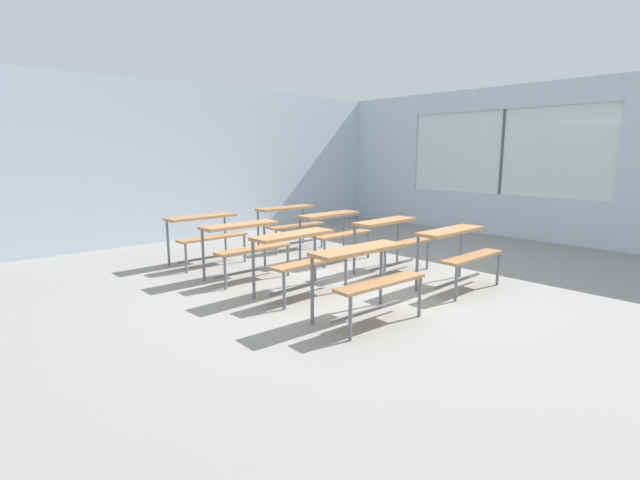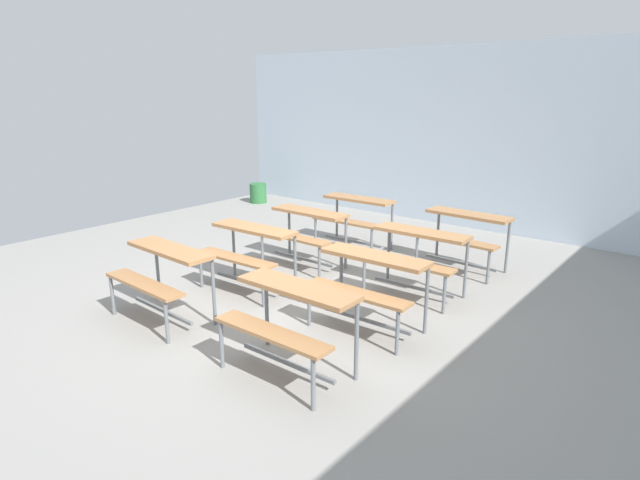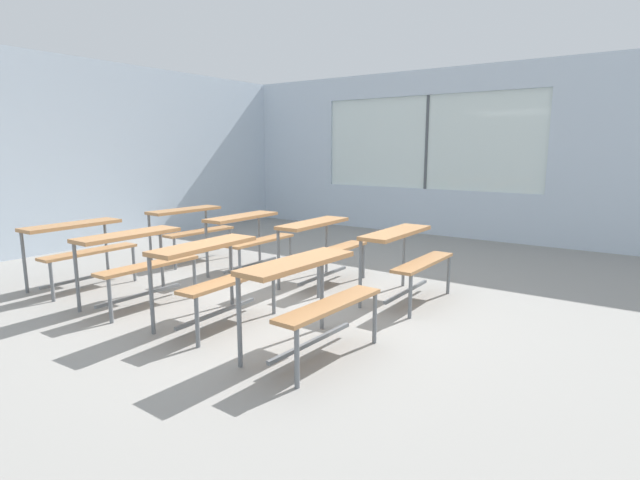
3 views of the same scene
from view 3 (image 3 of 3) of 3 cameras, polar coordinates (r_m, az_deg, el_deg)
ground at (r=5.29m, az=-5.48°, el=-7.49°), size 10.00×9.00×0.05m
wall_back at (r=8.68m, az=-29.11°, el=8.49°), size 10.00×0.12×3.00m
wall_right at (r=9.35m, az=15.67°, el=9.13°), size 0.12×9.00×3.00m
desk_bench_r0c0 at (r=3.87m, az=-1.34°, el=-5.10°), size 1.12×0.63×0.74m
desk_bench_r0c1 at (r=5.32m, az=9.71°, el=-0.94°), size 1.10×0.60×0.74m
desk_bench_r1c0 at (r=4.65m, az=-12.13°, el=-2.66°), size 1.12×0.64×0.74m
desk_bench_r1c1 at (r=5.90m, az=0.12°, el=0.33°), size 1.11×0.62×0.74m
desk_bench_r2c0 at (r=5.45m, az=-20.36°, el=-1.18°), size 1.10×0.59×0.74m
desk_bench_r2c1 at (r=6.52m, az=-8.19°, el=1.19°), size 1.11×0.62×0.74m
desk_bench_r3c0 at (r=6.40m, az=-25.90°, el=0.07°), size 1.11×0.61×0.74m
desk_bench_r3c1 at (r=7.39m, az=-14.65°, el=2.05°), size 1.12×0.63×0.74m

